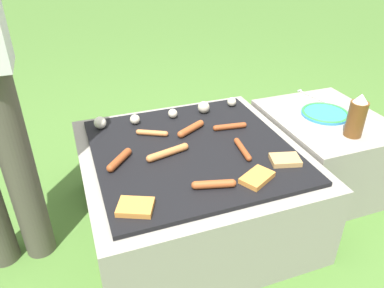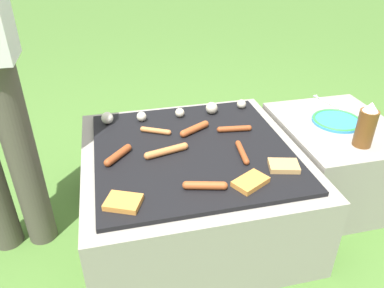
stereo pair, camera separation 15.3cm
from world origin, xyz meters
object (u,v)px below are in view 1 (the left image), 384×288
Objects in this scene: plate_colorful at (325,113)px; condiment_bottle at (357,116)px; fork_utensil at (312,96)px; sausage_front_center at (152,133)px.

plate_colorful is 1.16× the size of condiment_bottle.
condiment_bottle is at bearing -93.97° from plate_colorful.
condiment_bottle is (-0.01, -0.21, 0.08)m from plate_colorful.
condiment_bottle is 0.91× the size of fork_utensil.
plate_colorful is (0.83, -0.09, -0.00)m from sausage_front_center.
condiment_bottle is at bearing -20.02° from sausage_front_center.
condiment_bottle is (0.82, -0.30, 0.08)m from sausage_front_center.
sausage_front_center reaches higher than plate_colorful.
fork_utensil is at bearing 78.21° from condiment_bottle.
sausage_front_center is 0.88m from condiment_bottle.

